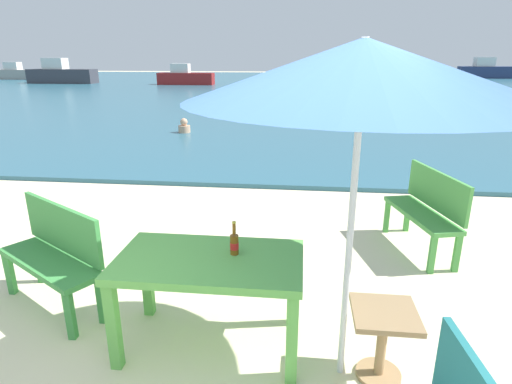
{
  "coord_description": "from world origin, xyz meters",
  "views": [
    {
      "loc": [
        0.42,
        -1.84,
        2.2
      ],
      "look_at": [
        -0.12,
        3.0,
        0.6
      ],
      "focal_mm": 29.27,
      "sensor_mm": 36.0,
      "label": 1
    }
  ],
  "objects_px": {
    "patio_umbrella": "(363,70)",
    "bench_green_left": "(427,206)",
    "boat_cargo_ship": "(185,77)",
    "beer_bottle_amber": "(234,243)",
    "boat_barge": "(61,74)",
    "picnic_table_green": "(210,271)",
    "side_table_wood": "(383,334)",
    "boat_ferry": "(487,71)",
    "boat_sailboat": "(17,73)",
    "swimmer_person": "(184,127)",
    "bench_green_right": "(55,251)"
  },
  "relations": [
    {
      "from": "patio_umbrella",
      "to": "bench_green_left",
      "type": "relative_size",
      "value": 1.84
    },
    {
      "from": "bench_green_left",
      "to": "boat_barge",
      "type": "xyz_separation_m",
      "value": [
        -20.72,
        27.82,
        0.23
      ]
    },
    {
      "from": "boat_cargo_ship",
      "to": "side_table_wood",
      "type": "bearing_deg",
      "value": -71.94
    },
    {
      "from": "picnic_table_green",
      "to": "boat_ferry",
      "type": "distance_m",
      "value": 45.68
    },
    {
      "from": "patio_umbrella",
      "to": "boat_sailboat",
      "type": "height_order",
      "value": "patio_umbrella"
    },
    {
      "from": "patio_umbrella",
      "to": "picnic_table_green",
      "type": "bearing_deg",
      "value": 168.18
    },
    {
      "from": "picnic_table_green",
      "to": "boat_cargo_ship",
      "type": "height_order",
      "value": "boat_cargo_ship"
    },
    {
      "from": "patio_umbrella",
      "to": "boat_ferry",
      "type": "height_order",
      "value": "patio_umbrella"
    },
    {
      "from": "patio_umbrella",
      "to": "swimmer_person",
      "type": "xyz_separation_m",
      "value": [
        -3.73,
        9.14,
        -1.88
      ]
    },
    {
      "from": "bench_green_left",
      "to": "boat_cargo_ship",
      "type": "height_order",
      "value": "boat_cargo_ship"
    },
    {
      "from": "side_table_wood",
      "to": "boat_barge",
      "type": "distance_m",
      "value": 35.98
    },
    {
      "from": "boat_sailboat",
      "to": "beer_bottle_amber",
      "type": "bearing_deg",
      "value": -53.07
    },
    {
      "from": "patio_umbrella",
      "to": "boat_barge",
      "type": "relative_size",
      "value": 0.43
    },
    {
      "from": "beer_bottle_amber",
      "to": "boat_ferry",
      "type": "relative_size",
      "value": 0.05
    },
    {
      "from": "boat_ferry",
      "to": "boat_cargo_ship",
      "type": "height_order",
      "value": "boat_ferry"
    },
    {
      "from": "swimmer_person",
      "to": "boat_cargo_ship",
      "type": "xyz_separation_m",
      "value": [
        -5.62,
        20.33,
        0.39
      ]
    },
    {
      "from": "beer_bottle_amber",
      "to": "side_table_wood",
      "type": "xyz_separation_m",
      "value": [
        1.09,
        -0.3,
        -0.5
      ]
    },
    {
      "from": "beer_bottle_amber",
      "to": "boat_barge",
      "type": "bearing_deg",
      "value": 122.3
    },
    {
      "from": "boat_ferry",
      "to": "boat_cargo_ship",
      "type": "xyz_separation_m",
      "value": [
        -26.75,
        -12.55,
        -0.15
      ]
    },
    {
      "from": "side_table_wood",
      "to": "boat_barge",
      "type": "bearing_deg",
      "value": 123.51
    },
    {
      "from": "bench_green_left",
      "to": "boat_sailboat",
      "type": "xyz_separation_m",
      "value": [
        -28.09,
        32.9,
        0.09
      ]
    },
    {
      "from": "side_table_wood",
      "to": "boat_ferry",
      "type": "xyz_separation_m",
      "value": [
        17.14,
        42.03,
        0.43
      ]
    },
    {
      "from": "side_table_wood",
      "to": "boat_cargo_ship",
      "type": "distance_m",
      "value": 31.02
    },
    {
      "from": "patio_umbrella",
      "to": "bench_green_right",
      "type": "xyz_separation_m",
      "value": [
        -2.49,
        0.61,
        -1.58
      ]
    },
    {
      "from": "beer_bottle_amber",
      "to": "side_table_wood",
      "type": "height_order",
      "value": "beer_bottle_amber"
    },
    {
      "from": "side_table_wood",
      "to": "boat_sailboat",
      "type": "bearing_deg",
      "value": 127.82
    },
    {
      "from": "swimmer_person",
      "to": "boat_barge",
      "type": "height_order",
      "value": "boat_barge"
    },
    {
      "from": "beer_bottle_amber",
      "to": "patio_umbrella",
      "type": "relative_size",
      "value": 0.12
    },
    {
      "from": "picnic_table_green",
      "to": "beer_bottle_amber",
      "type": "relative_size",
      "value": 5.28
    },
    {
      "from": "boat_barge",
      "to": "bench_green_left",
      "type": "bearing_deg",
      "value": -53.32
    },
    {
      "from": "boat_barge",
      "to": "patio_umbrella",
      "type": "bearing_deg",
      "value": -56.84
    },
    {
      "from": "bench_green_right",
      "to": "boat_ferry",
      "type": "bearing_deg",
      "value": 64.33
    },
    {
      "from": "boat_sailboat",
      "to": "boat_cargo_ship",
      "type": "height_order",
      "value": "boat_sailboat"
    },
    {
      "from": "picnic_table_green",
      "to": "side_table_wood",
      "type": "bearing_deg",
      "value": -9.95
    },
    {
      "from": "boat_ferry",
      "to": "beer_bottle_amber",
      "type": "bearing_deg",
      "value": -113.59
    },
    {
      "from": "patio_umbrella",
      "to": "swimmer_person",
      "type": "relative_size",
      "value": 5.61
    },
    {
      "from": "bench_green_right",
      "to": "boat_cargo_ship",
      "type": "relative_size",
      "value": 0.29
    },
    {
      "from": "boat_sailboat",
      "to": "boat_cargo_ship",
      "type": "bearing_deg",
      "value": -17.63
    },
    {
      "from": "boat_cargo_ship",
      "to": "boat_sailboat",
      "type": "bearing_deg",
      "value": 162.37
    },
    {
      "from": "patio_umbrella",
      "to": "bench_green_left",
      "type": "xyz_separation_m",
      "value": [
        1.13,
        2.17,
        -1.58
      ]
    },
    {
      "from": "boat_barge",
      "to": "boat_sailboat",
      "type": "bearing_deg",
      "value": 145.39
    },
    {
      "from": "boat_ferry",
      "to": "boat_cargo_ship",
      "type": "distance_m",
      "value": 29.55
    },
    {
      "from": "bench_green_right",
      "to": "boat_cargo_ship",
      "type": "distance_m",
      "value": 29.67
    },
    {
      "from": "beer_bottle_amber",
      "to": "boat_ferry",
      "type": "distance_m",
      "value": 45.53
    },
    {
      "from": "bench_green_right",
      "to": "boat_ferry",
      "type": "height_order",
      "value": "boat_ferry"
    },
    {
      "from": "beer_bottle_amber",
      "to": "boat_cargo_ship",
      "type": "height_order",
      "value": "boat_cargo_ship"
    },
    {
      "from": "swimmer_person",
      "to": "boat_cargo_ship",
      "type": "relative_size",
      "value": 0.1
    },
    {
      "from": "boat_cargo_ship",
      "to": "patio_umbrella",
      "type": "bearing_deg",
      "value": -72.41
    },
    {
      "from": "side_table_wood",
      "to": "bench_green_left",
      "type": "relative_size",
      "value": 0.43
    },
    {
      "from": "side_table_wood",
      "to": "boat_sailboat",
      "type": "xyz_separation_m",
      "value": [
        -27.23,
        35.08,
        0.28
      ]
    }
  ]
}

